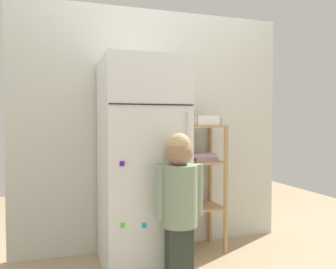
% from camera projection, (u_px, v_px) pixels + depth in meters
% --- Properties ---
extents(ground_plane, '(6.00, 6.00, 0.00)m').
position_uv_depth(ground_plane, '(167.00, 262.00, 2.70)').
color(ground_plane, tan).
extents(kitchen_wall_back, '(2.40, 0.03, 2.07)m').
position_uv_depth(kitchen_wall_back, '(154.00, 129.00, 3.02)').
color(kitchen_wall_back, silver).
rests_on(kitchen_wall_back, ground).
extents(refrigerator, '(0.60, 0.68, 1.57)m').
position_uv_depth(refrigerator, '(142.00, 163.00, 2.63)').
color(refrigerator, white).
rests_on(refrigerator, ground).
extents(child_standing, '(0.33, 0.24, 1.03)m').
position_uv_depth(child_standing, '(179.00, 195.00, 2.25)').
color(child_standing, '#313A31').
rests_on(child_standing, ground).
extents(pantry_shelf_unit, '(0.37, 0.34, 1.07)m').
position_uv_depth(pantry_shelf_unit, '(200.00, 174.00, 2.95)').
color(pantry_shelf_unit, tan).
rests_on(pantry_shelf_unit, ground).
extents(fruit_bin, '(0.22, 0.20, 0.08)m').
position_uv_depth(fruit_bin, '(205.00, 121.00, 2.94)').
color(fruit_bin, white).
rests_on(fruit_bin, pantry_shelf_unit).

